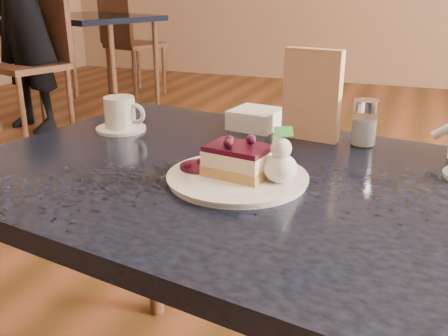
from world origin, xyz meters
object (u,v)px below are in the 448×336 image
(cheesecake_slice, at_px, (238,161))
(patron, at_px, (22,11))
(main_table, at_px, (249,208))
(dessert_plate, at_px, (238,178))
(coffee_set, at_px, (121,116))
(bg_table_far_left, at_px, (94,101))

(cheesecake_slice, distance_m, patron, 3.30)
(main_table, distance_m, patron, 3.28)
(dessert_plate, xyz_separation_m, coffee_set, (-0.39, 0.22, 0.03))
(cheesecake_slice, distance_m, coffee_set, 0.45)
(main_table, xyz_separation_m, coffee_set, (-0.40, 0.17, 0.11))
(cheesecake_slice, bearing_deg, dessert_plate, -170.71)
(main_table, distance_m, cheesecake_slice, 0.13)
(main_table, xyz_separation_m, dessert_plate, (-0.01, -0.05, 0.08))
(cheesecake_slice, xyz_separation_m, bg_table_far_left, (-2.41, 2.90, -0.68))
(main_table, relative_size, coffee_set, 9.43)
(coffee_set, distance_m, patron, 2.87)
(coffee_set, xyz_separation_m, bg_table_far_left, (-2.02, 2.68, -0.68))
(cheesecake_slice, bearing_deg, bg_table_far_left, 139.05)
(coffee_set, height_order, bg_table_far_left, bg_table_far_left)
(dessert_plate, height_order, coffee_set, coffee_set)
(cheesecake_slice, xyz_separation_m, coffee_set, (-0.39, 0.22, -0.00))
(main_table, bearing_deg, bg_table_far_left, 139.61)
(patron, bearing_deg, coffee_set, -28.70)
(dessert_plate, xyz_separation_m, bg_table_far_left, (-2.41, 2.90, -0.65))
(dessert_plate, relative_size, patron, 0.15)
(main_table, relative_size, patron, 0.71)
(main_table, height_order, patron, patron)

